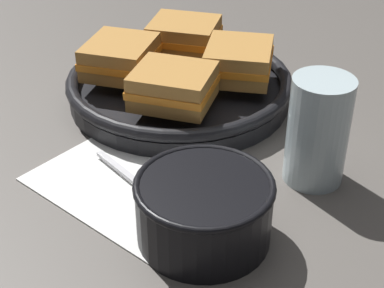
{
  "coord_description": "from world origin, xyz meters",
  "views": [
    {
      "loc": [
        0.37,
        -0.42,
        0.41
      ],
      "look_at": [
        -0.0,
        0.03,
        0.04
      ],
      "focal_mm": 55.0,
      "sensor_mm": 36.0,
      "label": 1
    }
  ],
  "objects_px": {
    "soup_bowl": "(204,206)",
    "sandwich_near_right": "(239,61)",
    "sandwich_near_left": "(173,86)",
    "drinking_glass": "(318,131)",
    "sandwich_far_right": "(120,57)",
    "sandwich_far_left": "(184,36)",
    "skillet": "(180,87)",
    "spoon": "(155,197)"
  },
  "relations": [
    {
      "from": "sandwich_near_left",
      "to": "sandwich_far_left",
      "type": "xyz_separation_m",
      "value": [
        -0.1,
        0.14,
        0.0
      ]
    },
    {
      "from": "skillet",
      "to": "drinking_glass",
      "type": "distance_m",
      "value": 0.25
    },
    {
      "from": "soup_bowl",
      "to": "sandwich_near_right",
      "type": "bearing_deg",
      "value": 119.85
    },
    {
      "from": "skillet",
      "to": "sandwich_far_left",
      "type": "height_order",
      "value": "sandwich_far_left"
    },
    {
      "from": "sandwich_near_left",
      "to": "sandwich_far_right",
      "type": "height_order",
      "value": "same"
    },
    {
      "from": "drinking_glass",
      "to": "sandwich_near_right",
      "type": "bearing_deg",
      "value": 152.79
    },
    {
      "from": "spoon",
      "to": "drinking_glass",
      "type": "distance_m",
      "value": 0.2
    },
    {
      "from": "skillet",
      "to": "sandwich_near_right",
      "type": "xyz_separation_m",
      "value": [
        0.07,
        0.05,
        0.04
      ]
    },
    {
      "from": "sandwich_near_left",
      "to": "sandwich_near_right",
      "type": "distance_m",
      "value": 0.12
    },
    {
      "from": "sandwich_near_right",
      "to": "sandwich_far_right",
      "type": "distance_m",
      "value": 0.17
    },
    {
      "from": "soup_bowl",
      "to": "drinking_glass",
      "type": "distance_m",
      "value": 0.17
    },
    {
      "from": "sandwich_near_left",
      "to": "sandwich_far_right",
      "type": "xyz_separation_m",
      "value": [
        -0.12,
        0.02,
        0.0
      ]
    },
    {
      "from": "skillet",
      "to": "sandwich_far_right",
      "type": "bearing_deg",
      "value": -143.91
    },
    {
      "from": "sandwich_far_left",
      "to": "drinking_glass",
      "type": "relative_size",
      "value": 1.01
    },
    {
      "from": "sandwich_near_right",
      "to": "drinking_glass",
      "type": "xyz_separation_m",
      "value": [
        0.18,
        -0.09,
        -0.0
      ]
    },
    {
      "from": "spoon",
      "to": "sandwich_near_left",
      "type": "xyz_separation_m",
      "value": [
        -0.09,
        0.13,
        0.06
      ]
    },
    {
      "from": "spoon",
      "to": "sandwich_near_left",
      "type": "distance_m",
      "value": 0.17
    },
    {
      "from": "soup_bowl",
      "to": "sandwich_far_right",
      "type": "bearing_deg",
      "value": 150.83
    },
    {
      "from": "soup_bowl",
      "to": "sandwich_near_right",
      "type": "distance_m",
      "value": 0.3
    },
    {
      "from": "soup_bowl",
      "to": "sandwich_near_right",
      "type": "xyz_separation_m",
      "value": [
        -0.15,
        0.26,
        0.02
      ]
    },
    {
      "from": "skillet",
      "to": "sandwich_near_left",
      "type": "xyz_separation_m",
      "value": [
        0.05,
        -0.07,
        0.04
      ]
    },
    {
      "from": "spoon",
      "to": "skillet",
      "type": "bearing_deg",
      "value": 134.68
    },
    {
      "from": "spoon",
      "to": "sandwich_far_right",
      "type": "bearing_deg",
      "value": 153.88
    },
    {
      "from": "soup_bowl",
      "to": "drinking_glass",
      "type": "bearing_deg",
      "value": 78.95
    },
    {
      "from": "sandwich_near_left",
      "to": "sandwich_far_left",
      "type": "bearing_deg",
      "value": 126.09
    },
    {
      "from": "spoon",
      "to": "sandwich_far_left",
      "type": "xyz_separation_m",
      "value": [
        -0.19,
        0.27,
        0.06
      ]
    },
    {
      "from": "sandwich_far_left",
      "to": "sandwich_far_right",
      "type": "height_order",
      "value": "same"
    },
    {
      "from": "skillet",
      "to": "sandwich_far_right",
      "type": "distance_m",
      "value": 0.09
    },
    {
      "from": "sandwich_far_right",
      "to": "drinking_glass",
      "type": "height_order",
      "value": "drinking_glass"
    },
    {
      "from": "sandwich_near_left",
      "to": "drinking_glass",
      "type": "height_order",
      "value": "drinking_glass"
    },
    {
      "from": "sandwich_near_left",
      "to": "sandwich_near_right",
      "type": "height_order",
      "value": "same"
    },
    {
      "from": "spoon",
      "to": "sandwich_near_right",
      "type": "relative_size",
      "value": 1.23
    },
    {
      "from": "soup_bowl",
      "to": "drinking_glass",
      "type": "xyz_separation_m",
      "value": [
        0.03,
        0.16,
        0.02
      ]
    },
    {
      "from": "skillet",
      "to": "drinking_glass",
      "type": "height_order",
      "value": "drinking_glass"
    },
    {
      "from": "soup_bowl",
      "to": "sandwich_near_left",
      "type": "xyz_separation_m",
      "value": [
        -0.17,
        0.14,
        0.02
      ]
    },
    {
      "from": "spoon",
      "to": "sandwich_near_left",
      "type": "relative_size",
      "value": 1.27
    },
    {
      "from": "sandwich_near_right",
      "to": "sandwich_far_left",
      "type": "height_order",
      "value": "same"
    },
    {
      "from": "spoon",
      "to": "sandwich_near_left",
      "type": "bearing_deg",
      "value": 133.98
    },
    {
      "from": "sandwich_far_right",
      "to": "skillet",
      "type": "bearing_deg",
      "value": 36.09
    },
    {
      "from": "skillet",
      "to": "sandwich_far_left",
      "type": "relative_size",
      "value": 2.47
    },
    {
      "from": "soup_bowl",
      "to": "sandwich_far_right",
      "type": "xyz_separation_m",
      "value": [
        -0.28,
        0.16,
        0.02
      ]
    },
    {
      "from": "sandwich_near_left",
      "to": "spoon",
      "type": "bearing_deg",
      "value": -55.94
    }
  ]
}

